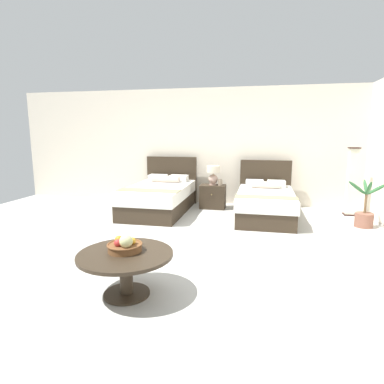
# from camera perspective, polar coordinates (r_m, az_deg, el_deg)

# --- Properties ---
(ground_plane) EXTENTS (10.29, 9.97, 0.02)m
(ground_plane) POSITION_cam_1_polar(r_m,az_deg,el_deg) (4.97, -0.25, -9.56)
(ground_plane) COLOR #B5B3AC
(wall_back) EXTENTS (10.29, 0.12, 2.76)m
(wall_back) POSITION_cam_1_polar(r_m,az_deg,el_deg) (7.83, 4.77, 8.03)
(wall_back) COLOR silver
(wall_back) RESTS_ON ground
(bed_near_window) EXTENTS (1.24, 2.16, 1.14)m
(bed_near_window) POSITION_cam_1_polar(r_m,az_deg,el_deg) (7.03, -5.79, -0.91)
(bed_near_window) COLOR #31261B
(bed_near_window) RESTS_ON ground
(bed_near_corner) EXTENTS (1.15, 2.05, 1.09)m
(bed_near_corner) POSITION_cam_1_polar(r_m,az_deg,el_deg) (6.71, 12.90, -1.86)
(bed_near_corner) COLOR #31261B
(bed_near_corner) RESTS_ON ground
(nightstand) EXTENTS (0.57, 0.41, 0.54)m
(nightstand) POSITION_cam_1_polar(r_m,az_deg,el_deg) (7.34, 3.73, -0.82)
(nightstand) COLOR #31261B
(nightstand) RESTS_ON ground
(table_lamp) EXTENTS (0.29, 0.29, 0.44)m
(table_lamp) POSITION_cam_1_polar(r_m,az_deg,el_deg) (7.27, 3.80, 3.30)
(table_lamp) COLOR tan
(table_lamp) RESTS_ON nightstand
(vase) EXTENTS (0.10, 0.10, 0.14)m
(vase) POSITION_cam_1_polar(r_m,az_deg,el_deg) (7.22, 5.06, 1.71)
(vase) COLOR gray
(vase) RESTS_ON nightstand
(coffee_table) EXTENTS (0.99, 0.99, 0.47)m
(coffee_table) POSITION_cam_1_polar(r_m,az_deg,el_deg) (3.48, -11.73, -12.23)
(coffee_table) COLOR #31261B
(coffee_table) RESTS_ON ground
(fruit_bowl) EXTENTS (0.37, 0.37, 0.20)m
(fruit_bowl) POSITION_cam_1_polar(r_m,az_deg,el_deg) (3.46, -11.87, -9.27)
(fruit_bowl) COLOR brown
(fruit_bowl) RESTS_ON coffee_table
(floor_lamp_corner) EXTENTS (0.21, 0.21, 1.42)m
(floor_lamp_corner) POSITION_cam_1_polar(r_m,az_deg,el_deg) (7.40, 26.52, 1.63)
(floor_lamp_corner) COLOR black
(floor_lamp_corner) RESTS_ON ground
(potted_palm) EXTENTS (0.70, 0.65, 0.90)m
(potted_palm) POSITION_cam_1_polar(r_m,az_deg,el_deg) (6.64, 28.37, -3.48)
(potted_palm) COLOR brown
(potted_palm) RESTS_ON ground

